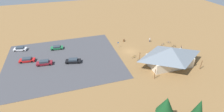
% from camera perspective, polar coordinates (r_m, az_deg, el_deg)
% --- Properties ---
extents(ground, '(160.00, 160.00, 0.00)m').
position_cam_1_polar(ground, '(60.32, 5.98, 1.49)').
color(ground, olive).
rests_on(ground, ground).
extents(parking_lot_asphalt, '(35.53, 30.49, 0.05)m').
position_cam_1_polar(parking_lot_asphalt, '(57.32, -15.68, -1.30)').
color(parking_lot_asphalt, '#424247').
rests_on(parking_lot_asphalt, ground).
extents(bike_pavilion, '(15.57, 10.00, 5.99)m').
position_cam_1_polar(bike_pavilion, '(54.08, 18.70, 0.29)').
color(bike_pavilion, beige).
rests_on(bike_pavilion, ground).
extents(trash_bin, '(0.60, 0.60, 0.90)m').
position_cam_1_polar(trash_bin, '(66.95, 3.94, 5.18)').
color(trash_bin, brown).
rests_on(trash_bin, ground).
extents(lot_sign, '(0.56, 0.08, 2.20)m').
position_cam_1_polar(lot_sign, '(62.03, 2.05, 4.02)').
color(lot_sign, '#99999E').
rests_on(lot_sign, ground).
extents(pine_far_east, '(3.56, 3.56, 6.74)m').
position_cam_1_polar(pine_far_east, '(35.46, 17.46, -15.34)').
color(pine_far_east, brown).
rests_on(pine_far_east, ground).
extents(pine_center, '(2.62, 2.62, 6.81)m').
position_cam_1_polar(pine_center, '(37.45, 26.68, -15.47)').
color(pine_center, brown).
rests_on(pine_center, ground).
extents(bicycle_green_by_bin, '(0.52, 1.78, 0.84)m').
position_cam_1_polar(bicycle_green_by_bin, '(65.11, 19.58, 2.48)').
color(bicycle_green_by_bin, black).
rests_on(bicycle_green_by_bin, ground).
extents(bicycle_blue_mid_cluster, '(1.07, 1.42, 0.83)m').
position_cam_1_polar(bicycle_blue_mid_cluster, '(68.87, 18.36, 4.28)').
color(bicycle_blue_mid_cluster, black).
rests_on(bicycle_blue_mid_cluster, ground).
extents(bicycle_silver_near_sign, '(1.67, 0.48, 0.77)m').
position_cam_1_polar(bicycle_silver_near_sign, '(66.54, 16.41, 3.66)').
color(bicycle_silver_near_sign, black).
rests_on(bicycle_silver_near_sign, ground).
extents(bicycle_yellow_yard_front, '(1.65, 0.57, 0.85)m').
position_cam_1_polar(bicycle_yellow_yard_front, '(56.64, 7.31, -0.26)').
color(bicycle_yellow_yard_front, black).
rests_on(bicycle_yellow_yard_front, ground).
extents(bicycle_black_yard_right, '(1.69, 0.57, 0.84)m').
position_cam_1_polar(bicycle_black_yard_right, '(66.75, 19.78, 3.13)').
color(bicycle_black_yard_right, black).
rests_on(bicycle_black_yard_right, ground).
extents(bicycle_white_lone_east, '(0.48, 1.75, 0.81)m').
position_cam_1_polar(bicycle_white_lone_east, '(64.32, 17.43, 2.50)').
color(bicycle_white_lone_east, black).
rests_on(bicycle_white_lone_east, ground).
extents(bicycle_teal_near_porch, '(0.48, 1.68, 0.90)m').
position_cam_1_polar(bicycle_teal_near_porch, '(54.80, 8.87, -1.58)').
color(bicycle_teal_near_porch, black).
rests_on(bicycle_teal_near_porch, ground).
extents(car_red_aisle_side, '(4.83, 2.37, 1.31)m').
position_cam_1_polar(car_red_aisle_side, '(60.29, -26.27, -1.12)').
color(car_red_aisle_side, red).
rests_on(car_red_aisle_side, parking_lot_asphalt).
extents(car_maroon_end_stall, '(4.80, 2.23, 1.49)m').
position_cam_1_polar(car_maroon_end_stall, '(56.43, -21.44, -2.07)').
color(car_maroon_end_stall, maroon).
rests_on(car_maroon_end_stall, parking_lot_asphalt).
extents(car_green_front_row, '(4.34, 2.20, 1.25)m').
position_cam_1_polar(car_green_front_row, '(64.16, -17.76, 2.69)').
color(car_green_front_row, '#1E6B3D').
rests_on(car_green_front_row, parking_lot_asphalt).
extents(car_black_far_end, '(4.98, 2.81, 1.34)m').
position_cam_1_polar(car_black_far_end, '(54.91, -12.70, -1.53)').
color(car_black_far_end, black).
rests_on(car_black_far_end, parking_lot_asphalt).
extents(car_white_near_entry, '(4.52, 2.66, 1.36)m').
position_cam_1_polar(car_white_near_entry, '(68.30, -28.08, 2.15)').
color(car_white_near_entry, white).
rests_on(car_white_near_entry, parking_lot_asphalt).
extents(visitor_by_pavilion, '(0.40, 0.39, 1.70)m').
position_cam_1_polar(visitor_by_pavilion, '(67.95, 12.40, 5.32)').
color(visitor_by_pavilion, '#2D3347').
rests_on(visitor_by_pavilion, ground).
extents(visitor_at_bikes, '(0.36, 0.37, 1.77)m').
position_cam_1_polar(visitor_at_bikes, '(64.93, 21.87, 2.47)').
color(visitor_at_bikes, '#2D3347').
rests_on(visitor_at_bikes, ground).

